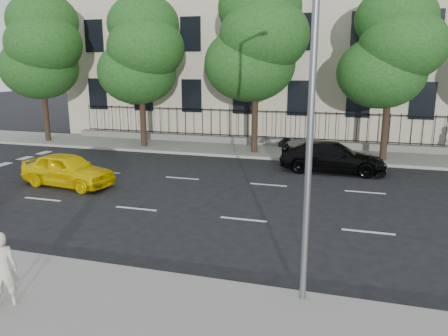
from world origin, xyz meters
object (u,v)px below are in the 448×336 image
(street_light, at_px, (316,62))
(yellow_taxi, at_px, (68,170))
(woman_near, at_px, (2,269))
(black_sedan, at_px, (332,157))

(street_light, height_order, yellow_taxi, street_light)
(yellow_taxi, relative_size, woman_near, 2.52)
(street_light, xyz_separation_m, woman_near, (-5.96, -2.59, -4.18))
(yellow_taxi, distance_m, black_sedan, 12.16)
(black_sedan, bearing_deg, woman_near, 158.47)
(street_light, distance_m, black_sedan, 12.77)
(black_sedan, relative_size, woman_near, 3.06)
(street_light, bearing_deg, woman_near, -156.56)
(black_sedan, xyz_separation_m, woman_near, (-5.97, -14.57, 0.24))
(street_light, relative_size, black_sedan, 1.60)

